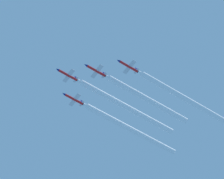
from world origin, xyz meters
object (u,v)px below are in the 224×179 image
Objects in this scene: jet_lead at (67,75)px; jet_right_wingman at (73,99)px; jet_left_wingman at (96,70)px; jet_outer_left at (128,66)px.

jet_right_wingman is (10.21, -9.93, -0.96)m from jet_lead.
jet_lead is 1.00× the size of jet_left_wingman.
jet_lead reaches higher than jet_right_wingman.
jet_left_wingman is at bearing -138.26° from jet_lead.
jet_left_wingman is 1.00× the size of jet_outer_left.
jet_lead is 1.00× the size of jet_right_wingman.
jet_left_wingman is 21.02m from jet_right_wingman.
jet_lead reaches higher than jet_outer_left.
jet_outer_left is (-32.31, -11.09, -1.33)m from jet_right_wingman.
jet_left_wingman is at bearing 179.20° from jet_right_wingman.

